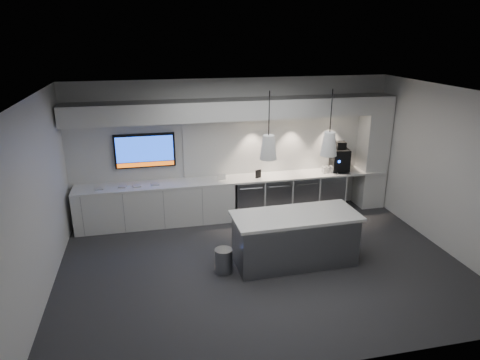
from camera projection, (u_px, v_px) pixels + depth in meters
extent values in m
plane|color=#2E2E30|center=(262.00, 265.00, 7.55)|extent=(7.00, 7.00, 0.00)
plane|color=black|center=(266.00, 94.00, 6.57)|extent=(7.00, 7.00, 0.00)
plane|color=silver|center=(233.00, 148.00, 9.37)|extent=(7.00, 0.00, 7.00)
plane|color=silver|center=(324.00, 260.00, 4.76)|extent=(7.00, 0.00, 7.00)
plane|color=silver|center=(37.00, 203.00, 6.35)|extent=(0.00, 7.00, 7.00)
plane|color=silver|center=(449.00, 171.00, 7.78)|extent=(0.00, 7.00, 7.00)
cube|color=white|center=(237.00, 179.00, 9.27)|extent=(6.80, 0.65, 0.04)
cube|color=silver|center=(156.00, 205.00, 9.06)|extent=(3.30, 0.63, 0.86)
cube|color=gray|center=(248.00, 198.00, 9.47)|extent=(0.60, 0.61, 0.85)
cube|color=gray|center=(275.00, 195.00, 9.60)|extent=(0.60, 0.61, 0.85)
cube|color=gray|center=(301.00, 193.00, 9.73)|extent=(0.60, 0.61, 0.85)
cube|color=gray|center=(327.00, 191.00, 9.86)|extent=(0.60, 0.61, 0.85)
cube|color=silver|center=(286.00, 143.00, 9.58)|extent=(4.60, 0.03, 1.30)
cube|color=silver|center=(236.00, 109.00, 8.80)|extent=(6.90, 0.60, 0.40)
cube|color=silver|center=(372.00, 152.00, 9.81)|extent=(0.55, 0.55, 2.60)
cube|color=black|center=(145.00, 151.00, 8.92)|extent=(1.25, 0.06, 0.72)
cube|color=#143ABC|center=(145.00, 149.00, 8.87)|extent=(1.17, 0.00, 0.54)
cube|color=#E4590D|center=(146.00, 164.00, 8.98)|extent=(1.17, 0.00, 0.09)
cube|color=gray|center=(295.00, 240.00, 7.52)|extent=(2.10, 0.89, 0.88)
cube|color=white|center=(296.00, 216.00, 7.37)|extent=(2.21, 0.99, 0.05)
cylinder|color=gray|center=(224.00, 261.00, 7.28)|extent=(0.38, 0.38, 0.43)
cube|color=black|center=(340.00, 160.00, 9.70)|extent=(0.43, 0.47, 0.51)
cube|color=black|center=(341.00, 145.00, 9.59)|extent=(0.23, 0.23, 0.17)
cube|color=gray|center=(343.00, 173.00, 9.57)|extent=(0.30, 0.24, 0.03)
cube|color=black|center=(258.00, 174.00, 9.27)|extent=(0.14, 0.07, 0.18)
cube|color=white|center=(222.00, 177.00, 9.13)|extent=(0.18, 0.06, 0.14)
cube|color=#B3B3B3|center=(99.00, 189.00, 8.62)|extent=(0.18, 0.18, 0.02)
cube|color=#B3B3B3|center=(123.00, 186.00, 8.74)|extent=(0.20, 0.20, 0.02)
cube|color=#B3B3B3|center=(137.00, 186.00, 8.76)|extent=(0.19, 0.19, 0.02)
cube|color=#B3B3B3|center=(155.00, 184.00, 8.87)|extent=(0.18, 0.18, 0.02)
cone|color=silver|center=(268.00, 147.00, 6.85)|extent=(0.28, 0.28, 0.40)
cylinder|color=black|center=(269.00, 113.00, 6.67)|extent=(0.02, 0.02, 0.70)
cone|color=silver|center=(329.00, 144.00, 7.06)|extent=(0.28, 0.28, 0.40)
cylinder|color=black|center=(331.00, 111.00, 6.88)|extent=(0.02, 0.02, 0.70)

